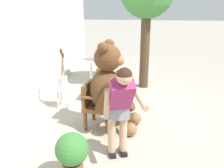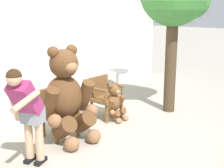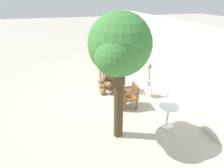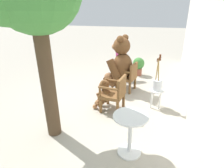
# 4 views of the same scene
# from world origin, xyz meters

# --- Properties ---
(ground_plane) EXTENTS (60.00, 60.00, 0.00)m
(ground_plane) POSITION_xyz_m (0.00, 0.00, 0.00)
(ground_plane) COLOR #A8A091
(back_wall) EXTENTS (10.00, 0.16, 2.80)m
(back_wall) POSITION_xyz_m (0.00, 2.40, 1.40)
(back_wall) COLOR silver
(back_wall) RESTS_ON ground
(wooden_chair_left) EXTENTS (0.62, 0.59, 0.86)m
(wooden_chair_left) POSITION_xyz_m (-0.63, 0.68, 0.46)
(wooden_chair_left) COLOR brown
(wooden_chair_left) RESTS_ON ground
(wooden_chair_right) EXTENTS (0.57, 0.53, 0.86)m
(wooden_chair_right) POSITION_xyz_m (0.63, 0.68, 0.46)
(wooden_chair_right) COLOR brown
(wooden_chair_right) RESTS_ON ground
(teddy_bear_large) EXTENTS (1.00, 0.99, 1.65)m
(teddy_bear_large) POSITION_xyz_m (-0.64, 0.41, 0.81)
(teddy_bear_large) COLOR brown
(teddy_bear_large) RESTS_ON ground
(teddy_bear_small) EXTENTS (0.47, 0.44, 0.78)m
(teddy_bear_small) POSITION_xyz_m (0.63, 0.40, 0.38)
(teddy_bear_small) COLOR brown
(teddy_bear_small) RESTS_ON ground
(person_visitor) EXTENTS (0.75, 0.66, 1.49)m
(person_visitor) POSITION_xyz_m (-1.65, 0.13, 0.90)
(person_visitor) COLOR black
(person_visitor) RESTS_ON ground
(white_stool) EXTENTS (0.34, 0.34, 0.46)m
(white_stool) POSITION_xyz_m (0.15, 1.60, 0.36)
(white_stool) COLOR white
(white_stool) RESTS_ON ground
(brush_bucket) EXTENTS (0.22, 0.22, 0.88)m
(brush_bucket) POSITION_xyz_m (0.15, 1.60, 0.63)
(brush_bucket) COLOR silver
(brush_bucket) RESTS_ON white_stool
(round_side_table) EXTENTS (0.56, 0.56, 0.72)m
(round_side_table) POSITION_xyz_m (1.90, 1.36, 0.45)
(round_side_table) COLOR silver
(round_side_table) RESTS_ON ground
(potted_plant) EXTENTS (0.44, 0.44, 0.68)m
(potted_plant) POSITION_xyz_m (-2.19, 0.69, 0.40)
(potted_plant) COLOR brown
(potted_plant) RESTS_ON ground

